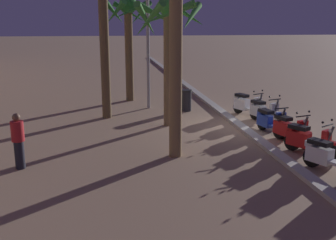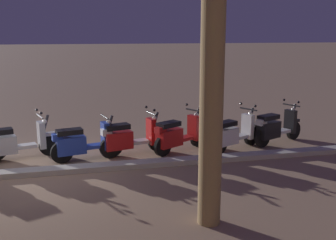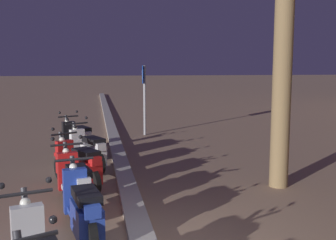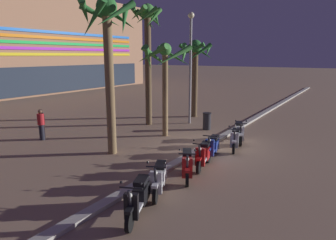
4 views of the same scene
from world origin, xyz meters
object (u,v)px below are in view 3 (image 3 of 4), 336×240
(scooter_red_lead_nearest, at_px, (79,167))
(scooter_blue_mid_rear, at_px, (83,210))
(scooter_white_last_in_row, at_px, (88,151))
(scooter_black_second_in_line, at_px, (77,140))
(crossing_sign, at_px, (144,92))
(scooter_red_tail_end, at_px, (75,186))

(scooter_red_lead_nearest, relative_size, scooter_blue_mid_rear, 0.93)
(scooter_white_last_in_row, height_order, scooter_blue_mid_rear, scooter_white_last_in_row)
(scooter_black_second_in_line, relative_size, scooter_blue_mid_rear, 1.00)
(scooter_blue_mid_rear, height_order, crossing_sign, crossing_sign)
(scooter_blue_mid_rear, bearing_deg, scooter_white_last_in_row, 179.73)
(scooter_blue_mid_rear, distance_m, crossing_sign, 8.66)
(scooter_white_last_in_row, bearing_deg, crossing_sign, 157.86)
(scooter_red_tail_end, relative_size, crossing_sign, 0.74)
(crossing_sign, bearing_deg, scooter_blue_mid_rear, -12.57)
(crossing_sign, bearing_deg, scooter_red_lead_nearest, -18.45)
(scooter_red_lead_nearest, bearing_deg, scooter_black_second_in_line, -177.19)
(scooter_red_lead_nearest, bearing_deg, scooter_white_last_in_row, 174.03)
(scooter_red_lead_nearest, xyz_separation_m, scooter_blue_mid_rear, (2.38, 0.13, -0.02))
(scooter_red_lead_nearest, bearing_deg, scooter_blue_mid_rear, 3.21)
(scooter_red_lead_nearest, height_order, scooter_red_tail_end, same)
(scooter_red_tail_end, height_order, scooter_blue_mid_rear, scooter_red_tail_end)
(scooter_black_second_in_line, relative_size, scooter_white_last_in_row, 1.06)
(scooter_blue_mid_rear, bearing_deg, scooter_red_lead_nearest, -176.79)
(scooter_white_last_in_row, xyz_separation_m, scooter_red_tail_end, (2.69, -0.17, 0.01))
(scooter_black_second_in_line, height_order, scooter_blue_mid_rear, scooter_black_second_in_line)
(scooter_white_last_in_row, relative_size, scooter_red_lead_nearest, 1.02)
(scooter_black_second_in_line, xyz_separation_m, scooter_red_lead_nearest, (2.82, 0.14, -0.01))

